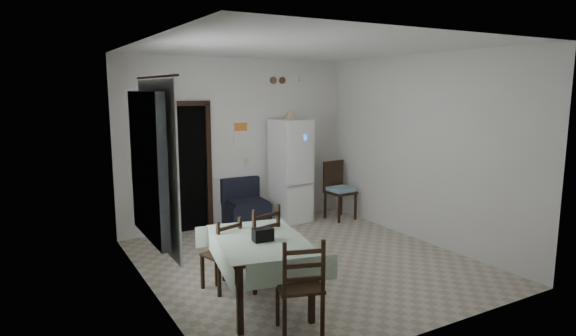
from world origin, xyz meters
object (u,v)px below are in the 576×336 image
at_px(dining_chair_far_right, 256,245).
at_px(dining_chair_near_head, 299,285).
at_px(fridge, 291,171).
at_px(corner_chair, 340,191).
at_px(dining_chair_far_left, 221,253).
at_px(navy_seat, 246,204).
at_px(dining_table, 260,271).

bearing_deg(dining_chair_far_right, dining_chair_near_head, 69.26).
bearing_deg(fridge, corner_chair, -30.64).
xyz_separation_m(dining_chair_far_left, dining_chair_near_head, (0.25, -1.37, 0.06)).
distance_m(fridge, navy_seat, 1.02).
bearing_deg(navy_seat, dining_chair_near_head, -104.02).
relative_size(fridge, dining_chair_far_left, 2.08).
bearing_deg(dining_chair_far_left, dining_chair_far_right, 146.93).
xyz_separation_m(corner_chair, dining_chair_far_right, (-2.67, -1.96, -0.02)).
relative_size(dining_table, dining_chair_far_right, 1.41).
bearing_deg(dining_chair_near_head, dining_chair_far_left, -61.13).
height_order(navy_seat, dining_table, navy_seat).
bearing_deg(dining_chair_far_left, dining_table, 95.93).
relative_size(dining_table, dining_chair_far_left, 1.62).
bearing_deg(dining_chair_near_head, corner_chair, -112.97).
relative_size(navy_seat, dining_chair_far_left, 0.95).
height_order(dining_chair_far_left, dining_chair_far_right, dining_chair_far_right).
bearing_deg(dining_chair_far_left, navy_seat, -137.32).
height_order(fridge, navy_seat, fridge).
xyz_separation_m(navy_seat, dining_table, (-1.12, -2.77, -0.05)).
bearing_deg(dining_table, dining_chair_far_left, 123.10).
bearing_deg(dining_table, corner_chair, 51.69).
distance_m(fridge, dining_chair_far_right, 2.98).
bearing_deg(dining_chair_far_left, corner_chair, -164.94).
bearing_deg(navy_seat, dining_table, -109.00).
height_order(dining_table, dining_chair_far_left, dining_chair_far_left).
distance_m(navy_seat, dining_chair_far_left, 2.57).
bearing_deg(fridge, dining_chair_far_left, -143.16).
distance_m(dining_table, dining_chair_far_left, 0.62).
distance_m(fridge, dining_chair_far_left, 3.17).
height_order(corner_chair, dining_table, corner_chair).
height_order(fridge, dining_chair_far_left, fridge).
xyz_separation_m(dining_table, dining_chair_far_left, (-0.23, 0.58, 0.07)).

